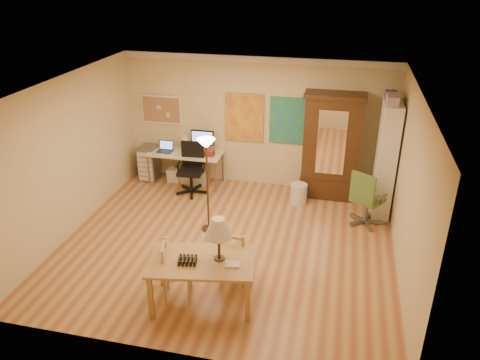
% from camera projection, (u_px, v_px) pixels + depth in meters
% --- Properties ---
extents(floor, '(5.50, 5.50, 0.00)m').
position_uv_depth(floor, '(227.00, 244.00, 7.94)').
color(floor, '#9F5D38').
rests_on(floor, ground).
extents(crown_molding, '(5.50, 0.08, 0.12)m').
position_uv_depth(crown_molding, '(257.00, 59.00, 8.98)').
color(crown_molding, white).
rests_on(crown_molding, floor).
extents(corkboard, '(0.90, 0.04, 0.62)m').
position_uv_depth(corkboard, '(161.00, 110.00, 9.89)').
color(corkboard, '#AF7752').
rests_on(corkboard, floor).
extents(art_panel_left, '(0.80, 0.04, 1.00)m').
position_uv_depth(art_panel_left, '(244.00, 118.00, 9.55)').
color(art_panel_left, yellow).
rests_on(art_panel_left, floor).
extents(art_panel_right, '(0.75, 0.04, 0.95)m').
position_uv_depth(art_panel_right, '(288.00, 121.00, 9.36)').
color(art_panel_right, teal).
rests_on(art_panel_right, floor).
extents(dining_table, '(1.54, 1.08, 1.33)m').
position_uv_depth(dining_table, '(208.00, 251.00, 6.25)').
color(dining_table, '#9A6232').
rests_on(dining_table, floor).
extents(ladder_chair_back, '(0.44, 0.42, 0.86)m').
position_uv_depth(ladder_chair_back, '(235.00, 256.00, 6.91)').
color(ladder_chair_back, '#9F7D48').
rests_on(ladder_chair_back, floor).
extents(ladder_chair_left, '(0.48, 0.50, 0.88)m').
position_uv_depth(ladder_chair_left, '(175.00, 272.00, 6.54)').
color(ladder_chair_left, '#9F7D48').
rests_on(ladder_chair_left, floor).
extents(torchiere_lamp, '(0.31, 0.31, 1.72)m').
position_uv_depth(torchiere_lamp, '(207.00, 158.00, 7.78)').
color(torchiere_lamp, '#45311B').
rests_on(torchiere_lamp, floor).
extents(computer_desk, '(1.56, 0.68, 1.18)m').
position_uv_depth(computer_desk, '(188.00, 164.00, 9.94)').
color(computer_desk, '#C4B28F').
rests_on(computer_desk, floor).
extents(office_chair_black, '(0.65, 0.65, 1.05)m').
position_uv_depth(office_chair_black, '(192.00, 180.00, 9.59)').
color(office_chair_black, black).
rests_on(office_chair_black, floor).
extents(office_chair_green, '(0.66, 0.66, 1.06)m').
position_uv_depth(office_chair_green, '(365.00, 210.00, 8.42)').
color(office_chair_green, slate).
rests_on(office_chair_green, floor).
extents(drawer_cart, '(0.37, 0.45, 0.74)m').
position_uv_depth(drawer_cart, '(149.00, 163.00, 10.16)').
color(drawer_cart, slate).
rests_on(drawer_cart, floor).
extents(armoire, '(1.15, 0.55, 2.12)m').
position_uv_depth(armoire, '(331.00, 153.00, 9.20)').
color(armoire, '#38200F').
rests_on(armoire, floor).
extents(bookshelf, '(0.32, 0.86, 2.15)m').
position_uv_depth(bookshelf, '(386.00, 159.00, 8.55)').
color(bookshelf, white).
rests_on(bookshelf, floor).
extents(wastebin, '(0.33, 0.33, 0.41)m').
position_uv_depth(wastebin, '(299.00, 194.00, 9.18)').
color(wastebin, silver).
rests_on(wastebin, floor).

